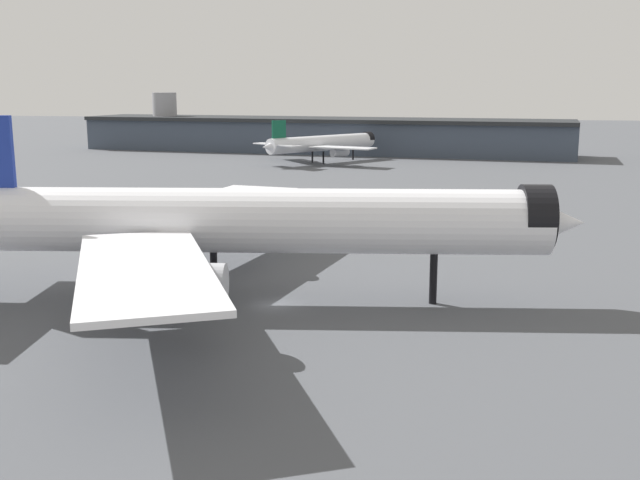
{
  "coord_description": "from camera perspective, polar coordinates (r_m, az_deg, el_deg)",
  "views": [
    {
      "loc": [
        17.64,
        -68.42,
        20.91
      ],
      "look_at": [
        4.18,
        1.74,
        6.31
      ],
      "focal_mm": 41.93,
      "sensor_mm": 36.0,
      "label": 1
    }
  ],
  "objects": [
    {
      "name": "baggage_cart_trailing",
      "position": [
        109.12,
        4.7,
        0.98
      ],
      "size": [
        2.83,
        2.87,
        1.82
      ],
      "rotation": [
        0.0,
        0.0,
        5.43
      ],
      "color": "black",
      "rests_on": "ground"
    },
    {
      "name": "terminal_building",
      "position": [
        248.55,
        -0.41,
        8.06
      ],
      "size": [
        162.82,
        42.23,
        19.27
      ],
      "rotation": [
        0.0,
        0.0,
        -0.11
      ],
      "color": "#3D4756",
      "rests_on": "ground"
    },
    {
      "name": "airliner_far_taxiway",
      "position": [
        212.65,
        0.16,
        7.38
      ],
      "size": [
        34.82,
        39.1,
        12.4
      ],
      "rotation": [
        0.0,
        0.0,
        0.96
      ],
      "color": "silver",
      "rests_on": "ground"
    },
    {
      "name": "ground",
      "position": [
        73.69,
        -3.46,
        -4.96
      ],
      "size": [
        900.0,
        900.0,
        0.0
      ],
      "primitive_type": "plane",
      "color": "#4C4F54"
    },
    {
      "name": "airliner_near_gate",
      "position": [
        73.41,
        -6.73,
        1.39
      ],
      "size": [
        67.95,
        61.46,
        18.3
      ],
      "rotation": [
        0.0,
        0.0,
        0.15
      ],
      "color": "white",
      "rests_on": "ground"
    }
  ]
}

